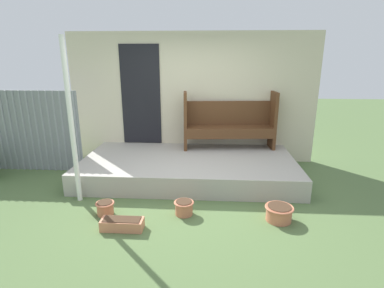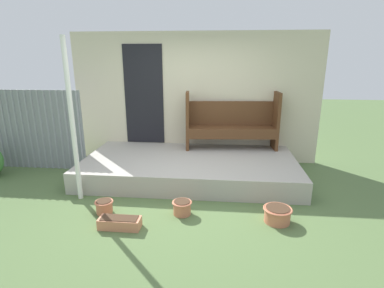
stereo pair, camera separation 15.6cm
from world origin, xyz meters
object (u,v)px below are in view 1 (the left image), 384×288
Objects in this scene: support_post at (71,124)px; flower_pot_middle at (184,207)px; flower_pot_left at (105,207)px; flower_pot_right at (279,212)px; bench at (229,121)px; planter_box_rect at (122,224)px.

support_post is 8.56× the size of flower_pot_middle.
flower_pot_right is (2.38, -0.01, 0.01)m from flower_pot_left.
bench is 6.46× the size of flower_pot_middle.
flower_pot_right is 0.71× the size of planter_box_rect.
flower_pot_middle is at bearing 29.71° from planter_box_rect.
support_post is 1.63m from planter_box_rect.
flower_pot_left reaches higher than planter_box_rect.
bench is 3.38× the size of planter_box_rect.
bench is 3.03m from planter_box_rect.
planter_box_rect is (-0.75, -0.43, -0.04)m from flower_pot_middle.
bench reaches higher than flower_pot_right.
flower_pot_right is at bearing -3.56° from flower_pot_middle.
planter_box_rect is (-2.04, -0.35, -0.04)m from flower_pot_right.
support_post is 4.48× the size of planter_box_rect.
flower_pot_left is 0.93× the size of flower_pot_middle.
bench is 2.93m from flower_pot_left.
flower_pot_left is 0.69× the size of flower_pot_right.
planter_box_rect is (0.34, -0.36, -0.03)m from flower_pot_left.
support_post reaches higher than bench.
support_post is at bearing -148.00° from bench.
flower_pot_right is (0.57, -2.18, -0.79)m from bench.
planter_box_rect is at bearing -170.29° from flower_pot_right.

